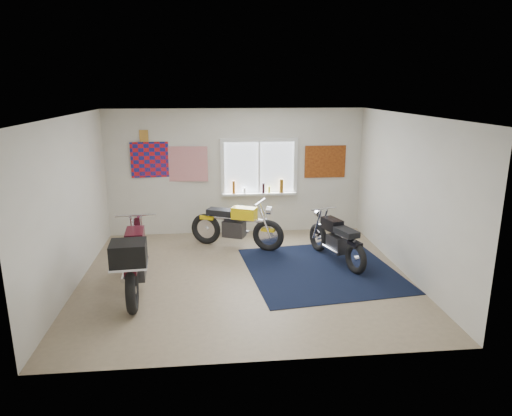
{
  "coord_description": "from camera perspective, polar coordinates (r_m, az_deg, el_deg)",
  "views": [
    {
      "loc": [
        -0.54,
        -7.19,
        3.12
      ],
      "look_at": [
        0.22,
        0.4,
        1.1
      ],
      "focal_mm": 32.0,
      "sensor_mm": 36.0,
      "label": 1
    }
  ],
  "objects": [
    {
      "name": "yellow_triumph",
      "position": [
        9.11,
        -2.53,
        -2.29
      ],
      "size": [
        1.85,
        0.94,
        1.0
      ],
      "rotation": [
        0.0,
        0.0,
        -0.42
      ],
      "color": "black",
      "rests_on": "ground"
    },
    {
      "name": "flag_display",
      "position": [
        9.81,
        -13.84,
        8.75
      ],
      "size": [
        1.6,
        0.1,
        1.17
      ],
      "color": "red",
      "rests_on": "room_shell"
    },
    {
      "name": "maroon_tourer",
      "position": [
        7.22,
        -15.0,
        -6.33
      ],
      "size": [
        0.69,
        2.19,
        1.11
      ],
      "rotation": [
        0.0,
        0.0,
        1.65
      ],
      "color": "black",
      "rests_on": "ground"
    },
    {
      "name": "ground",
      "position": [
        7.86,
        -1.34,
        -8.55
      ],
      "size": [
        5.5,
        5.5,
        0.0
      ],
      "primitive_type": "plane",
      "color": "#9E896B",
      "rests_on": "ground"
    },
    {
      "name": "room_shell",
      "position": [
        7.36,
        -1.42,
        3.24
      ],
      "size": [
        5.5,
        5.5,
        5.5
      ],
      "color": "white",
      "rests_on": "ground"
    },
    {
      "name": "triumph_poster",
      "position": [
        10.11,
        8.63,
        5.75
      ],
      "size": [
        0.9,
        0.03,
        0.7
      ],
      "primitive_type": "cube",
      "color": "#A54C14",
      "rests_on": "room_shell"
    },
    {
      "name": "black_chrome_bike",
      "position": [
        8.5,
        9.99,
        -4.04
      ],
      "size": [
        0.74,
        1.74,
        0.92
      ],
      "rotation": [
        0.0,
        0.0,
        1.89
      ],
      "color": "black",
      "rests_on": "navy_rug"
    },
    {
      "name": "navy_rug",
      "position": [
        8.2,
        8.11,
        -7.62
      ],
      "size": [
        2.78,
        2.87,
        0.01
      ],
      "primitive_type": "cube",
      "rotation": [
        0.0,
        0.0,
        0.11
      ],
      "color": "black",
      "rests_on": "ground"
    },
    {
      "name": "oil_bottles",
      "position": [
        9.88,
        0.87,
        2.63
      ],
      "size": [
        1.12,
        0.09,
        0.3
      ],
      "color": "#924D15",
      "rests_on": "window_assembly"
    },
    {
      "name": "window_assembly",
      "position": [
        9.87,
        0.4,
        4.63
      ],
      "size": [
        1.66,
        0.17,
        1.26
      ],
      "color": "white",
      "rests_on": "room_shell"
    }
  ]
}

